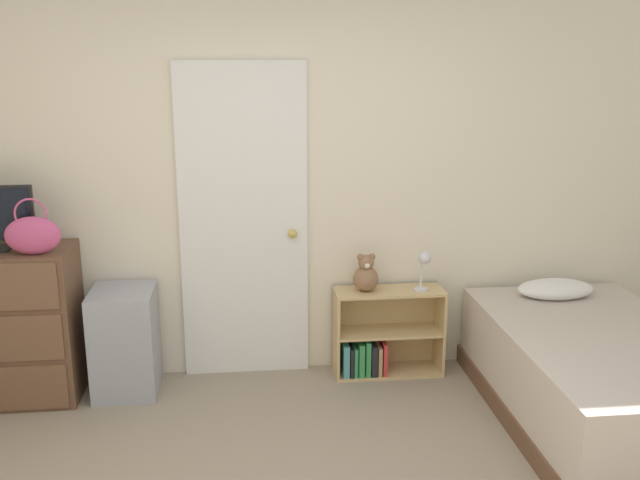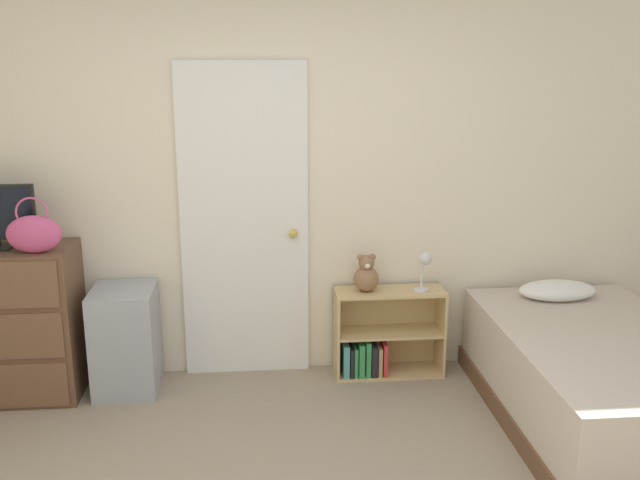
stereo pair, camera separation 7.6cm
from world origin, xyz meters
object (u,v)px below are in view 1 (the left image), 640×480
(storage_bin, at_px, (125,341))
(bookshelf, at_px, (380,339))
(desk_lamp, at_px, (424,263))
(dresser, at_px, (4,325))
(handbag, at_px, (33,235))
(bed, at_px, (599,377))
(teddy_bear, at_px, (366,275))

(storage_bin, xyz_separation_m, bookshelf, (1.62, 0.09, -0.10))
(desk_lamp, bearing_deg, dresser, -178.58)
(dresser, height_order, desk_lamp, dresser)
(handbag, bearing_deg, bookshelf, 6.46)
(bed, bearing_deg, dresser, 169.05)
(dresser, relative_size, desk_lamp, 3.60)
(desk_lamp, bearing_deg, bookshelf, 171.24)
(storage_bin, height_order, desk_lamp, desk_lamp)
(teddy_bear, height_order, bed, teddy_bear)
(storage_bin, bearing_deg, handbag, -161.86)
(dresser, relative_size, storage_bin, 1.43)
(dresser, bearing_deg, storage_bin, 1.36)
(handbag, distance_m, desk_lamp, 2.36)
(handbag, xyz_separation_m, bookshelf, (2.07, 0.23, -0.83))
(handbag, relative_size, storage_bin, 0.50)
(dresser, bearing_deg, bed, -10.95)
(handbag, bearing_deg, teddy_bear, 6.61)
(dresser, relative_size, handbag, 2.88)
(bookshelf, relative_size, bed, 0.39)
(bed, bearing_deg, desk_lamp, 139.39)
(handbag, height_order, bookshelf, handbag)
(handbag, xyz_separation_m, bed, (3.19, -0.54, -0.79))
(bed, bearing_deg, bookshelf, 145.44)
(bookshelf, height_order, teddy_bear, teddy_bear)
(dresser, bearing_deg, teddy_bear, 2.56)
(storage_bin, xyz_separation_m, bed, (2.75, -0.68, -0.06))
(storage_bin, bearing_deg, teddy_bear, 3.12)
(handbag, bearing_deg, desk_lamp, 4.71)
(handbag, distance_m, bed, 3.33)
(dresser, distance_m, storage_bin, 0.72)
(storage_bin, bearing_deg, dresser, -178.64)
(desk_lamp, bearing_deg, bed, -40.61)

